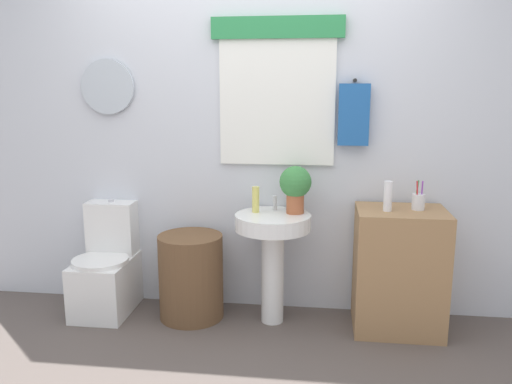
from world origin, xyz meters
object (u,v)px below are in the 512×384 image
at_px(toilet, 107,270).
at_px(pedestal_sink, 273,242).
at_px(laundry_hamper, 191,276).
at_px(wooden_cabinet, 399,270).
at_px(soap_bottle, 256,200).
at_px(lotion_bottle, 388,196).
at_px(potted_plant, 295,185).
at_px(toothbrush_cup, 418,201).

bearing_deg(toilet, pedestal_sink, -1.86).
distance_m(toilet, laundry_hamper, 0.62).
height_order(laundry_hamper, wooden_cabinet, wooden_cabinet).
xyz_separation_m(wooden_cabinet, soap_bottle, (-0.94, 0.05, 0.43)).
relative_size(pedestal_sink, soap_bottle, 4.32).
xyz_separation_m(toilet, soap_bottle, (1.05, 0.01, 0.54)).
height_order(laundry_hamper, lotion_bottle, lotion_bottle).
relative_size(wooden_cabinet, potted_plant, 2.55).
relative_size(potted_plant, lotion_bottle, 1.66).
height_order(pedestal_sink, potted_plant, potted_plant).
bearing_deg(toothbrush_cup, wooden_cabinet, -168.44).
height_order(pedestal_sink, wooden_cabinet, wooden_cabinet).
xyz_separation_m(pedestal_sink, lotion_bottle, (0.72, -0.04, 0.34)).
height_order(soap_bottle, toothbrush_cup, toothbrush_cup).
bearing_deg(laundry_hamper, wooden_cabinet, 0.00).
xyz_separation_m(toilet, toothbrush_cup, (2.09, -0.02, 0.56)).
height_order(toilet, lotion_bottle, lotion_bottle).
bearing_deg(soap_bottle, laundry_hamper, -173.50).
relative_size(toilet, potted_plant, 2.48).
bearing_deg(potted_plant, lotion_bottle, -9.79).
height_order(potted_plant, lotion_bottle, potted_plant).
distance_m(toilet, potted_plant, 1.46).
xyz_separation_m(toilet, wooden_cabinet, (1.99, -0.04, 0.11)).
bearing_deg(wooden_cabinet, potted_plant, 174.94).
relative_size(toilet, lotion_bottle, 4.11).
height_order(laundry_hamper, pedestal_sink, pedestal_sink).
height_order(toilet, toothbrush_cup, toothbrush_cup).
height_order(laundry_hamper, soap_bottle, soap_bottle).
relative_size(pedestal_sink, potted_plant, 2.37).
distance_m(wooden_cabinet, lotion_bottle, 0.51).
xyz_separation_m(laundry_hamper, pedestal_sink, (0.56, 0.00, 0.27)).
relative_size(laundry_hamper, pedestal_sink, 0.78).
bearing_deg(toilet, toothbrush_cup, -0.50).
xyz_separation_m(toilet, lotion_bottle, (1.89, -0.08, 0.60)).
bearing_deg(toothbrush_cup, toilet, 179.50).
distance_m(pedestal_sink, lotion_bottle, 0.80).
distance_m(laundry_hamper, toothbrush_cup, 1.58).
bearing_deg(lotion_bottle, potted_plant, 170.21).
bearing_deg(lotion_bottle, soap_bottle, 173.88).
height_order(wooden_cabinet, lotion_bottle, lotion_bottle).
distance_m(wooden_cabinet, toothbrush_cup, 0.46).
height_order(toilet, pedestal_sink, toilet).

